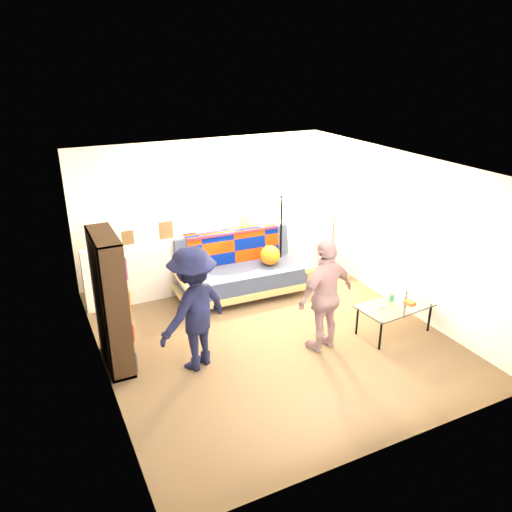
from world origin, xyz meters
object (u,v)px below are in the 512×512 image
Objects in this scene: person_left at (194,309)px; bookshelf at (111,306)px; person_right at (326,296)px; futon_sofa at (240,270)px; floor_lamp at (280,218)px; coffee_table at (395,307)px.

bookshelf is at bearing -55.10° from person_left.
person_left is 1.73m from person_right.
person_right reaches higher than futon_sofa.
futon_sofa is 1.29× the size of floor_lamp.
person_right is at bearing -18.20° from bookshelf.
person_right is at bearing 174.12° from coffee_table.
bookshelf is 3.30m from floor_lamp.
person_left is 1.04× the size of person_right.
floor_lamp is 1.02× the size of person_left.
person_left reaches higher than coffee_table.
bookshelf is 1.09× the size of person_left.
floor_lamp is 2.77m from person_left.
futon_sofa is 1.32× the size of person_left.
floor_lamp is at bearing -114.18° from person_right.
coffee_table is at bearing 162.15° from person_right.
futon_sofa is 2.55m from coffee_table.
floor_lamp is at bearing -167.42° from person_left.
person_left is (0.90, -0.50, -0.02)m from bookshelf.
person_left is (-2.14, -1.72, -0.36)m from floor_lamp.
coffee_table is 1.17m from person_right.
coffee_table is 0.68× the size of person_left.
coffee_table is at bearing 144.21° from person_left.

